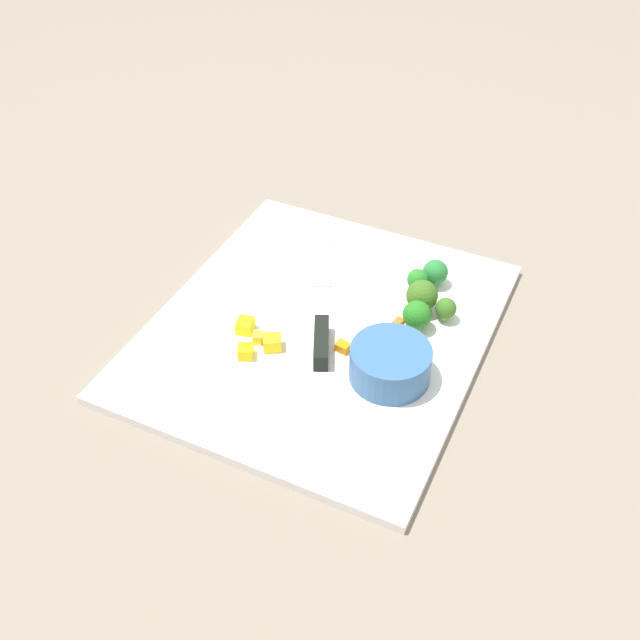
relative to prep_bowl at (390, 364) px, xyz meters
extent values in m
plane|color=gray|center=(0.04, 0.11, -0.03)|extent=(4.00, 4.00, 0.00)
cube|color=white|center=(0.04, 0.11, -0.03)|extent=(0.45, 0.39, 0.01)
cylinder|color=#345E8D|center=(0.00, 0.00, 0.00)|extent=(0.09, 0.09, 0.04)
cube|color=silver|center=(0.19, 0.17, -0.02)|extent=(0.15, 0.09, 0.00)
cube|color=black|center=(0.01, 0.09, -0.01)|extent=(0.07, 0.05, 0.02)
cube|color=orange|center=(0.02, 0.07, -0.02)|extent=(0.02, 0.02, 0.01)
cube|color=orange|center=(0.08, 0.02, -0.02)|extent=(0.01, 0.01, 0.01)
cube|color=orange|center=(0.04, 0.04, -0.02)|extent=(0.01, 0.01, 0.01)
cube|color=orange|center=(0.05, 0.02, -0.01)|extent=(0.02, 0.02, 0.01)
cube|color=yellow|center=(-0.02, 0.14, -0.01)|extent=(0.03, 0.03, 0.02)
cube|color=yellow|center=(-0.04, 0.17, -0.01)|extent=(0.02, 0.02, 0.02)
cube|color=yellow|center=(-0.01, 0.16, -0.01)|extent=(0.02, 0.02, 0.01)
cube|color=yellow|center=(0.00, 0.19, -0.01)|extent=(0.03, 0.02, 0.02)
cylinder|color=#83B764|center=(0.12, -0.03, -0.02)|extent=(0.01, 0.01, 0.01)
sphere|color=#36661F|center=(0.12, -0.03, 0.00)|extent=(0.03, 0.03, 0.03)
cylinder|color=#83B86A|center=(0.18, 0.01, -0.02)|extent=(0.01, 0.01, 0.01)
sphere|color=#277635|center=(0.18, 0.01, 0.00)|extent=(0.03, 0.03, 0.03)
cylinder|color=#92C05C|center=(0.09, 0.00, -0.01)|extent=(0.01, 0.01, 0.01)
sphere|color=#26731F|center=(0.09, 0.00, 0.00)|extent=(0.04, 0.04, 0.04)
cylinder|color=#8AAE54|center=(0.16, 0.02, -0.01)|extent=(0.01, 0.01, 0.02)
sphere|color=#267724|center=(0.16, 0.02, 0.00)|extent=(0.03, 0.03, 0.03)
cylinder|color=#84C266|center=(0.13, 0.01, -0.01)|extent=(0.01, 0.01, 0.01)
sphere|color=#39641D|center=(0.13, 0.01, 0.00)|extent=(0.04, 0.04, 0.04)
camera|label=1|loc=(-0.57, -0.18, 0.60)|focal=42.03mm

